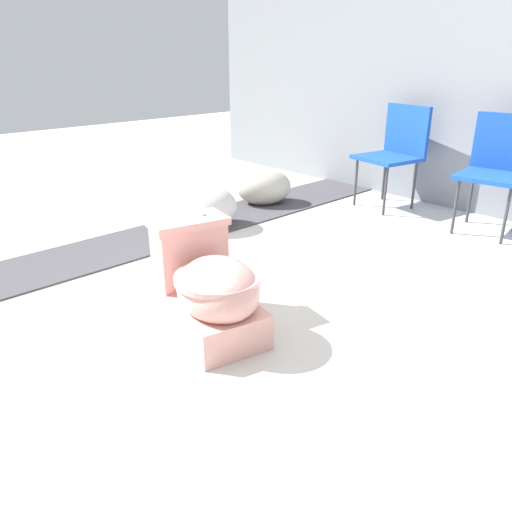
% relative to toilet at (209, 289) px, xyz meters
% --- Properties ---
extents(ground_plane, '(14.00, 14.00, 0.00)m').
position_rel_toilet_xyz_m(ground_plane, '(-0.10, 0.04, -0.22)').
color(ground_plane, beige).
extents(gravel_strip, '(0.56, 8.00, 0.01)m').
position_rel_toilet_xyz_m(gravel_strip, '(-1.28, 0.54, -0.21)').
color(gravel_strip, '#423F44').
rests_on(gravel_strip, ground).
extents(toilet, '(0.70, 0.50, 0.52)m').
position_rel_toilet_xyz_m(toilet, '(0.00, 0.00, 0.00)').
color(toilet, '#E09E93').
rests_on(toilet, ground).
extents(folding_chair_left, '(0.51, 0.51, 0.83)m').
position_rel_toilet_xyz_m(folding_chair_left, '(-0.59, 2.45, 0.29)').
color(folding_chair_left, '#1947B2').
rests_on(folding_chair_left, ground).
extents(folding_chair_middle, '(0.50, 0.50, 0.83)m').
position_rel_toilet_xyz_m(folding_chair_middle, '(0.26, 2.44, 0.29)').
color(folding_chair_middle, '#1947B2').
rests_on(folding_chair_middle, ground).
extents(boulder_near, '(0.41, 0.47, 0.32)m').
position_rel_toilet_xyz_m(boulder_near, '(-1.18, 0.92, -0.06)').
color(boulder_near, '#B7B2AD').
rests_on(boulder_near, ground).
extents(boulder_far, '(0.54, 0.59, 0.31)m').
position_rel_toilet_xyz_m(boulder_far, '(-1.36, 1.66, -0.07)').
color(boulder_far, '#ADA899').
rests_on(boulder_far, ground).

